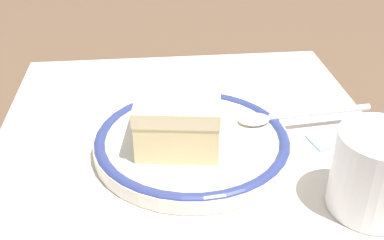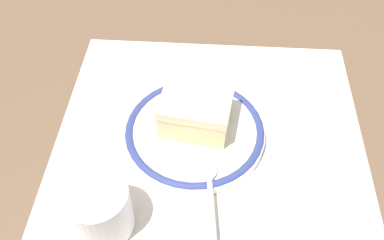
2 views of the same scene
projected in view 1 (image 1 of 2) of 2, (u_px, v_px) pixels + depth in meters
The scene contains 8 objects.
ground_plane at pixel (190, 139), 0.49m from camera, with size 2.40×2.40×0.00m, color brown.
placemat at pixel (190, 139), 0.49m from camera, with size 0.43×0.40×0.00m, color beige.
plate at pixel (192, 142), 0.47m from camera, with size 0.19×0.19×0.02m.
cake_slice at pixel (179, 115), 0.45m from camera, with size 0.10×0.09×0.05m.
spoon at pixel (285, 116), 0.50m from camera, with size 0.03×0.15×0.01m.
cup at pixel (376, 177), 0.39m from camera, with size 0.07×0.07×0.07m.
napkin at pixel (261, 89), 0.58m from camera, with size 0.11×0.13×0.00m, color white.
sugar_packet at pixel (334, 137), 0.49m from camera, with size 0.05×0.03×0.01m, color #8CB2E0.
Camera 1 is at (0.41, -0.04, 0.27)m, focal length 44.55 mm.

